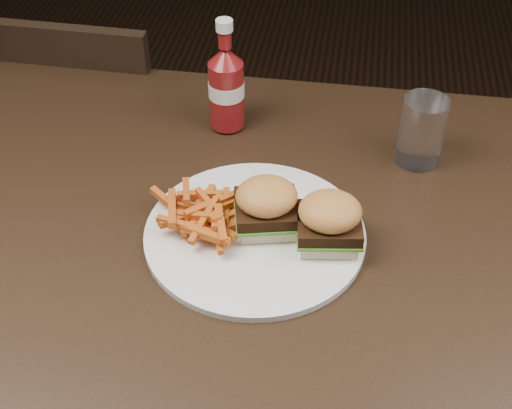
# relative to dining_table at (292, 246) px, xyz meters

# --- Properties ---
(dining_table) EXTENTS (1.20, 0.80, 0.04)m
(dining_table) POSITION_rel_dining_table_xyz_m (0.00, 0.00, 0.00)
(dining_table) COLOR black
(dining_table) RESTS_ON ground
(chair_far) EXTENTS (0.38, 0.38, 0.04)m
(chair_far) POSITION_rel_dining_table_xyz_m (-0.48, 0.56, -0.30)
(chair_far) COLOR black
(chair_far) RESTS_ON ground
(plate) EXTENTS (0.30, 0.30, 0.01)m
(plate) POSITION_rel_dining_table_xyz_m (-0.05, -0.01, 0.03)
(plate) COLOR white
(plate) RESTS_ON dining_table
(sandwich_half_a) EXTENTS (0.09, 0.08, 0.02)m
(sandwich_half_a) POSITION_rel_dining_table_xyz_m (-0.04, 0.00, 0.04)
(sandwich_half_a) COLOR beige
(sandwich_half_a) RESTS_ON plate
(sandwich_half_b) EXTENTS (0.08, 0.08, 0.02)m
(sandwich_half_b) POSITION_rel_dining_table_xyz_m (0.05, -0.01, 0.04)
(sandwich_half_b) COLOR #F9F2C2
(sandwich_half_b) RESTS_ON plate
(fries_pile) EXTENTS (0.13, 0.13, 0.05)m
(fries_pile) POSITION_rel_dining_table_xyz_m (-0.12, -0.00, 0.05)
(fries_pile) COLOR #B53E0C
(fries_pile) RESTS_ON plate
(ketchup_bottle) EXTENTS (0.07, 0.07, 0.11)m
(ketchup_bottle) POSITION_rel_dining_table_xyz_m (-0.14, 0.24, 0.08)
(ketchup_bottle) COLOR maroon
(ketchup_bottle) RESTS_ON dining_table
(tumbler) EXTENTS (0.07, 0.07, 0.11)m
(tumbler) POSITION_rel_dining_table_xyz_m (0.17, 0.20, 0.08)
(tumbler) COLOR white
(tumbler) RESTS_ON dining_table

